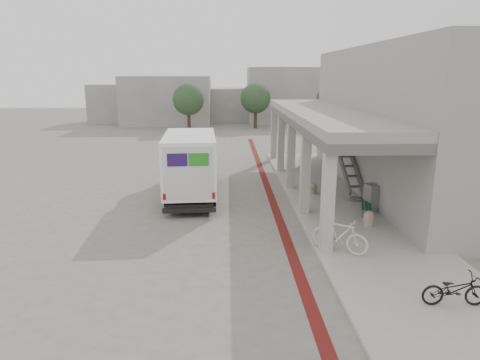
{
  "coord_description": "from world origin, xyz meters",
  "views": [
    {
      "loc": [
        -1.08,
        -16.38,
        5.68
      ],
      "look_at": [
        -0.58,
        0.11,
        1.6
      ],
      "focal_mm": 32.0,
      "sensor_mm": 36.0,
      "label": 1
    }
  ],
  "objects_px": {
    "bicycle_black": "(455,290)",
    "bicycle_cream": "(340,235)",
    "utility_cabinet": "(372,197)",
    "fedex_truck": "(191,162)",
    "bench": "(366,206)"
  },
  "relations": [
    {
      "from": "fedex_truck",
      "to": "bench",
      "type": "height_order",
      "value": "fedex_truck"
    },
    {
      "from": "bench",
      "to": "bicycle_black",
      "type": "distance_m",
      "value": 7.33
    },
    {
      "from": "bench",
      "to": "bicycle_cream",
      "type": "xyz_separation_m",
      "value": [
        -2.15,
        -3.98,
        0.29
      ]
    },
    {
      "from": "utility_cabinet",
      "to": "bicycle_black",
      "type": "height_order",
      "value": "utility_cabinet"
    },
    {
      "from": "bicycle_cream",
      "to": "bicycle_black",
      "type": "bearing_deg",
      "value": -114.08
    },
    {
      "from": "fedex_truck",
      "to": "bicycle_black",
      "type": "distance_m",
      "value": 12.94
    },
    {
      "from": "utility_cabinet",
      "to": "bicycle_black",
      "type": "bearing_deg",
      "value": -104.04
    },
    {
      "from": "fedex_truck",
      "to": "utility_cabinet",
      "type": "relative_size",
      "value": 6.6
    },
    {
      "from": "utility_cabinet",
      "to": "bicycle_black",
      "type": "relative_size",
      "value": 0.69
    },
    {
      "from": "utility_cabinet",
      "to": "bicycle_cream",
      "type": "xyz_separation_m",
      "value": [
        -2.5,
        -4.34,
        0.02
      ]
    },
    {
      "from": "fedex_truck",
      "to": "bench",
      "type": "xyz_separation_m",
      "value": [
        7.47,
        -3.29,
        -1.23
      ]
    },
    {
      "from": "bicycle_black",
      "to": "bicycle_cream",
      "type": "xyz_separation_m",
      "value": [
        -2.0,
        3.34,
        0.15
      ]
    },
    {
      "from": "fedex_truck",
      "to": "bicycle_cream",
      "type": "relative_size",
      "value": 3.86
    },
    {
      "from": "utility_cabinet",
      "to": "bicycle_cream",
      "type": "height_order",
      "value": "bicycle_cream"
    },
    {
      "from": "utility_cabinet",
      "to": "bicycle_black",
      "type": "distance_m",
      "value": 7.7
    }
  ]
}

